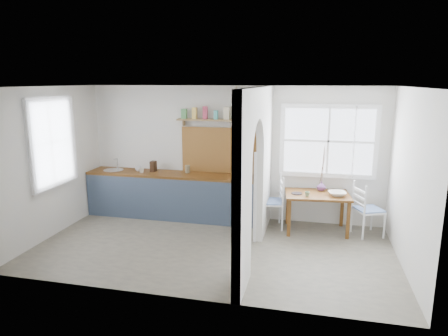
% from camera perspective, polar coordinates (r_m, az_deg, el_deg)
% --- Properties ---
extents(floor, '(5.80, 3.20, 0.01)m').
position_cam_1_polar(floor, '(6.71, -1.60, -11.27)').
color(floor, gray).
rests_on(floor, ground).
extents(ceiling, '(5.80, 3.20, 0.01)m').
position_cam_1_polar(ceiling, '(6.15, -1.75, 11.52)').
color(ceiling, silver).
rests_on(ceiling, walls).
extents(walls, '(5.81, 3.21, 2.60)m').
position_cam_1_polar(walls, '(6.30, -1.67, -0.38)').
color(walls, silver).
rests_on(walls, floor).
extents(partition, '(0.12, 3.20, 2.60)m').
position_cam_1_polar(partition, '(6.19, 4.74, 0.78)').
color(partition, silver).
rests_on(partition, floor).
extents(kitchen_window, '(0.10, 1.16, 1.50)m').
position_cam_1_polar(kitchen_window, '(7.48, -23.52, 3.35)').
color(kitchen_window, white).
rests_on(kitchen_window, walls).
extents(nook_window, '(1.76, 0.10, 1.30)m').
position_cam_1_polar(nook_window, '(7.59, 14.68, 3.71)').
color(nook_window, white).
rests_on(nook_window, walls).
extents(counter, '(3.50, 0.60, 0.90)m').
position_cam_1_polar(counter, '(8.07, -7.06, -3.80)').
color(counter, brown).
rests_on(counter, floor).
extents(sink, '(0.40, 0.40, 0.02)m').
position_cam_1_polar(sink, '(8.46, -15.51, -0.36)').
color(sink, silver).
rests_on(sink, counter).
extents(backsplash, '(1.65, 0.03, 0.90)m').
position_cam_1_polar(backsplash, '(7.84, -0.23, 2.53)').
color(backsplash, '#986226').
rests_on(backsplash, walls).
extents(shelf, '(1.75, 0.20, 0.21)m').
position_cam_1_polar(shelf, '(7.67, -0.38, 7.25)').
color(shelf, '#967957').
rests_on(shelf, walls).
extents(pendant_lamp, '(0.26, 0.26, 0.16)m').
position_cam_1_polar(pendant_lamp, '(7.28, 1.73, 5.98)').
color(pendant_lamp, beige).
rests_on(pendant_lamp, ceiling).
extents(utensil_rail, '(0.02, 0.50, 0.02)m').
position_cam_1_polar(utensil_rail, '(7.02, 5.00, 2.15)').
color(utensil_rail, silver).
rests_on(utensil_rail, partition).
extents(dining_table, '(1.20, 0.87, 0.70)m').
position_cam_1_polar(dining_table, '(7.47, 13.07, -6.19)').
color(dining_table, brown).
rests_on(dining_table, floor).
extents(chair_left, '(0.54, 0.54, 1.00)m').
position_cam_1_polar(chair_left, '(7.48, 6.60, -4.73)').
color(chair_left, white).
rests_on(chair_left, floor).
extents(chair_right, '(0.58, 0.58, 0.96)m').
position_cam_1_polar(chair_right, '(7.49, 19.96, -5.53)').
color(chair_right, white).
rests_on(chair_right, floor).
extents(kettle, '(0.26, 0.23, 0.27)m').
position_cam_1_polar(kettle, '(7.51, 1.95, -0.36)').
color(kettle, white).
rests_on(kettle, counter).
extents(mug_a, '(0.12, 0.12, 0.10)m').
position_cam_1_polar(mug_a, '(8.07, -11.69, -0.36)').
color(mug_a, beige).
rests_on(mug_a, counter).
extents(mug_b, '(0.15, 0.15, 0.10)m').
position_cam_1_polar(mug_b, '(8.24, -12.13, -0.09)').
color(mug_b, silver).
rests_on(mug_b, counter).
extents(knife_block, '(0.11, 0.14, 0.21)m').
position_cam_1_polar(knife_block, '(8.14, -10.06, 0.24)').
color(knife_block, '#452A15').
rests_on(knife_block, counter).
extents(jar, '(0.11, 0.11, 0.15)m').
position_cam_1_polar(jar, '(7.94, -5.22, -0.15)').
color(jar, '#72664A').
rests_on(jar, counter).
extents(towel_magenta, '(0.02, 0.03, 0.51)m').
position_cam_1_polar(towel_magenta, '(7.39, 4.67, -6.74)').
color(towel_magenta, '#BC1952').
rests_on(towel_magenta, counter).
extents(towel_orange, '(0.02, 0.03, 0.52)m').
position_cam_1_polar(towel_orange, '(7.36, 4.62, -7.04)').
color(towel_orange, orange).
rests_on(towel_orange, counter).
extents(bowl, '(0.35, 0.35, 0.07)m').
position_cam_1_polar(bowl, '(7.32, 15.86, -3.54)').
color(bowl, silver).
rests_on(bowl, dining_table).
extents(table_cup, '(0.11, 0.11, 0.08)m').
position_cam_1_polar(table_cup, '(7.16, 11.80, -3.66)').
color(table_cup, gray).
rests_on(table_cup, dining_table).
extents(plate, '(0.23, 0.23, 0.02)m').
position_cam_1_polar(plate, '(7.28, 10.37, -3.59)').
color(plate, black).
rests_on(plate, dining_table).
extents(vase, '(0.19, 0.19, 0.17)m').
position_cam_1_polar(vase, '(7.57, 13.74, -2.53)').
color(vase, '#61376D').
rests_on(vase, dining_table).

